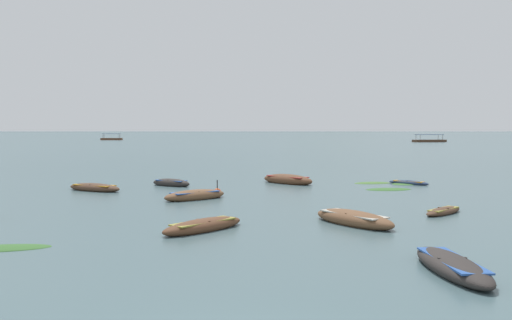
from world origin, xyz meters
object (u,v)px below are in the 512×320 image
at_px(rowboat_1, 288,180).
at_px(rowboat_8, 195,196).
at_px(ferry_0, 429,141).
at_px(rowboat_0, 443,211).
at_px(rowboat_2, 171,183).
at_px(rowboat_11, 354,219).
at_px(rowboat_12, 452,266).
at_px(ferry_1, 112,139).
at_px(mooring_buoy, 217,192).
at_px(rowboat_3, 409,183).
at_px(rowboat_5, 203,226).
at_px(rowboat_6, 94,188).

bearing_deg(rowboat_1, rowboat_8, -117.93).
bearing_deg(ferry_0, rowboat_1, -107.13).
relative_size(rowboat_0, rowboat_2, 0.85).
height_order(rowboat_2, rowboat_8, rowboat_8).
bearing_deg(rowboat_1, rowboat_2, -163.35).
distance_m(rowboat_11, rowboat_12, 7.67).
height_order(ferry_0, ferry_1, same).
bearing_deg(mooring_buoy, rowboat_0, -30.88).
relative_size(rowboat_8, rowboat_11, 0.88).
relative_size(rowboat_1, rowboat_12, 1.01).
height_order(rowboat_0, rowboat_3, rowboat_0).
xyz_separation_m(rowboat_0, rowboat_2, (-15.66, 11.16, 0.08)).
bearing_deg(rowboat_12, rowboat_8, 124.48).
bearing_deg(rowboat_5, rowboat_11, 17.36).
height_order(rowboat_3, rowboat_8, rowboat_8).
xyz_separation_m(rowboat_0, rowboat_12, (-2.47, -10.55, 0.06)).
bearing_deg(rowboat_1, rowboat_0, -60.68).
relative_size(rowboat_11, rowboat_12, 0.96).
xyz_separation_m(rowboat_1, rowboat_2, (-8.04, -2.41, -0.06)).
height_order(rowboat_0, rowboat_1, rowboat_1).
distance_m(rowboat_0, ferry_1, 182.25).
xyz_separation_m(rowboat_3, rowboat_12, (-3.52, -24.19, 0.07)).
bearing_deg(rowboat_11, ferry_1, 112.88).
height_order(rowboat_0, mooring_buoy, mooring_buoy).
height_order(rowboat_3, rowboat_6, rowboat_6).
height_order(rowboat_6, rowboat_8, rowboat_8).
bearing_deg(rowboat_1, rowboat_5, -98.57).
distance_m(rowboat_1, rowboat_12, 24.66).
bearing_deg(ferry_1, rowboat_3, -63.22).
xyz_separation_m(rowboat_0, mooring_buoy, (-11.77, 7.04, -0.02)).
xyz_separation_m(rowboat_5, rowboat_8, (-2.17, 9.20, 0.03)).
height_order(ferry_1, mooring_buoy, ferry_1).
distance_m(rowboat_3, rowboat_11, 17.66).
xyz_separation_m(rowboat_12, mooring_buoy, (-9.30, 17.59, -0.08)).
bearing_deg(rowboat_11, rowboat_2, 128.11).
height_order(rowboat_2, ferry_0, ferry_0).
bearing_deg(rowboat_8, rowboat_6, 153.47).
relative_size(rowboat_11, ferry_1, 0.53).
distance_m(rowboat_1, rowboat_5, 18.79).
distance_m(rowboat_6, ferry_1, 167.54).
xyz_separation_m(rowboat_0, rowboat_6, (-19.86, 7.82, 0.07)).
bearing_deg(rowboat_6, rowboat_5, -53.65).
height_order(rowboat_0, rowboat_2, rowboat_2).
height_order(rowboat_1, rowboat_5, rowboat_1).
height_order(rowboat_2, rowboat_11, rowboat_11).
xyz_separation_m(ferry_1, mooring_buoy, (63.95, -158.74, -0.35)).
bearing_deg(rowboat_3, rowboat_0, -94.43).
bearing_deg(mooring_buoy, rowboat_12, -62.12).
bearing_deg(rowboat_3, mooring_buoy, -152.77).
xyz_separation_m(rowboat_2, rowboat_12, (13.20, -21.71, -0.01)).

